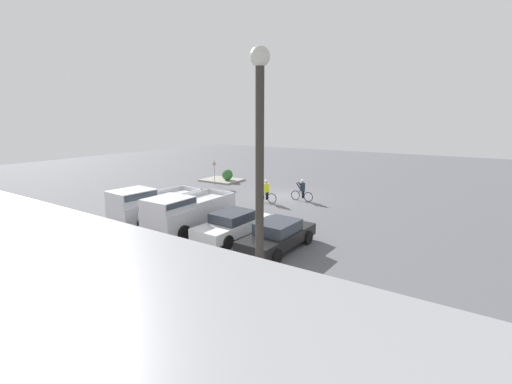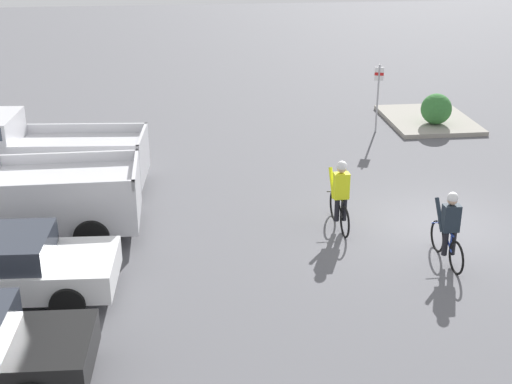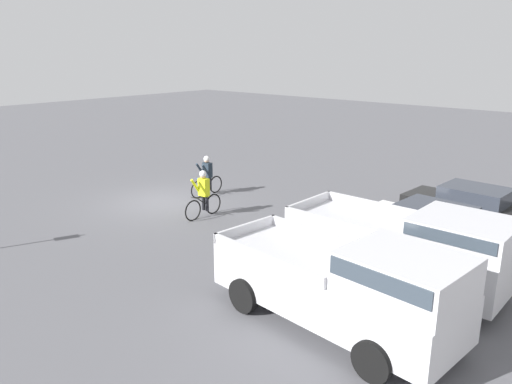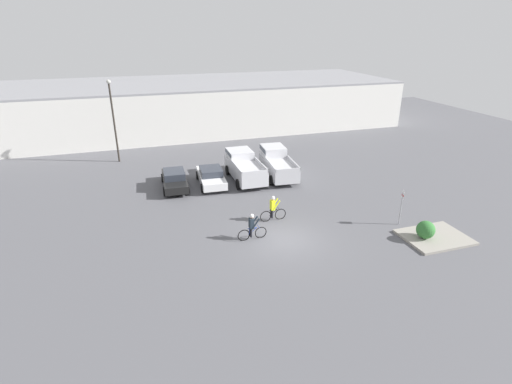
# 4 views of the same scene
# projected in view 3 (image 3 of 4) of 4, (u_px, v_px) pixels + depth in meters

# --- Properties ---
(ground_plane) EXTENTS (80.00, 80.00, 0.00)m
(ground_plane) POSITION_uv_depth(u_px,v_px,m) (164.00, 202.00, 19.55)
(ground_plane) COLOR #56565B
(sedan_0) EXTENTS (2.06, 4.60, 1.37)m
(sedan_0) POSITION_uv_depth(u_px,v_px,m) (474.00, 207.00, 16.62)
(sedan_0) COLOR black
(sedan_0) RESTS_ON ground_plane
(sedan_1) EXTENTS (2.17, 4.59, 1.35)m
(sedan_1) POSITION_uv_depth(u_px,v_px,m) (434.00, 227.00, 14.74)
(sedan_1) COLOR white
(sedan_1) RESTS_ON ground_plane
(pickup_truck_0) EXTENTS (2.32, 5.44, 2.07)m
(pickup_truck_0) POSITION_uv_depth(u_px,v_px,m) (408.00, 245.00, 12.32)
(pickup_truck_0) COLOR silver
(pickup_truck_0) RESTS_ON ground_plane
(pickup_truck_1) EXTENTS (2.57, 5.65, 2.13)m
(pickup_truck_1) POSITION_uv_depth(u_px,v_px,m) (350.00, 284.00, 10.23)
(pickup_truck_1) COLOR silver
(pickup_truck_1) RESTS_ON ground_plane
(cyclist_0) EXTENTS (1.76, 0.46, 1.72)m
(cyclist_0) POSITION_uv_depth(u_px,v_px,m) (203.00, 194.00, 17.58)
(cyclist_0) COLOR black
(cyclist_0) RESTS_ON ground_plane
(cyclist_1) EXTENTS (1.77, 0.46, 1.65)m
(cyclist_1) POSITION_uv_depth(u_px,v_px,m) (207.00, 176.00, 20.24)
(cyclist_1) COLOR black
(cyclist_1) RESTS_ON ground_plane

